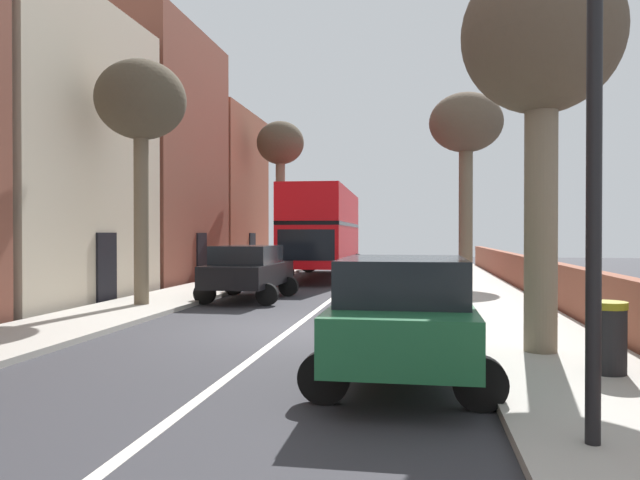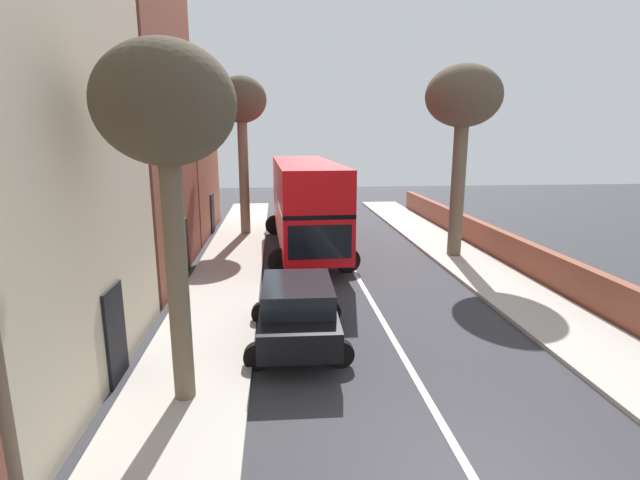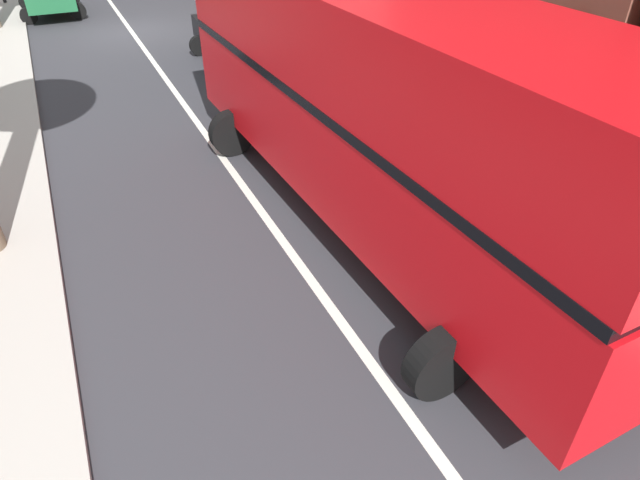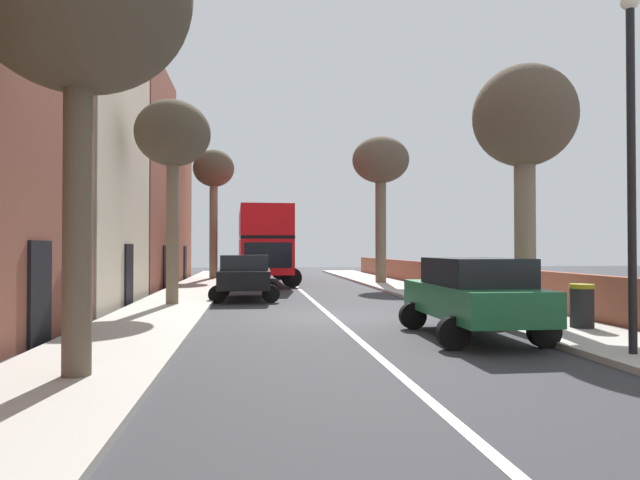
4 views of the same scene
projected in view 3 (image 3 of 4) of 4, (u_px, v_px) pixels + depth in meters
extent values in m
plane|color=#333338|center=(131.00, 31.00, 20.94)|extent=(84.00, 84.00, 0.00)
cube|color=silver|center=(131.00, 31.00, 20.94)|extent=(0.16, 54.00, 0.01)
cube|color=#B2ADA3|center=(252.00, 16.00, 22.62)|extent=(2.60, 60.00, 0.12)
cube|color=black|center=(329.00, 7.00, 19.65)|extent=(0.08, 1.10, 2.10)
cube|color=black|center=(469.00, 74.00, 13.76)|extent=(0.08, 1.10, 2.10)
cube|color=red|center=(373.00, 144.00, 9.32)|extent=(2.86, 11.18, 1.70)
cube|color=black|center=(376.00, 91.00, 8.78)|extent=(2.88, 11.07, 0.16)
cube|color=red|center=(379.00, 38.00, 8.30)|extent=(2.86, 11.18, 1.50)
cube|color=black|center=(253.00, 53.00, 13.28)|extent=(2.20, 0.13, 1.19)
cylinder|color=black|center=(232.00, 133.00, 12.19)|extent=(1.01, 0.33, 1.00)
cylinder|color=black|center=(333.00, 113.00, 13.14)|extent=(1.01, 0.33, 1.00)
cylinder|color=black|center=(441.00, 363.00, 6.72)|extent=(1.01, 0.33, 1.00)
cylinder|color=black|center=(588.00, 299.00, 7.67)|extent=(1.01, 0.33, 1.00)
cylinder|color=black|center=(78.00, 11.00, 22.23)|extent=(0.64, 0.22, 0.64)
cylinder|color=black|center=(29.00, 16.00, 21.60)|extent=(0.64, 0.22, 0.64)
cylinder|color=black|center=(27.00, 2.00, 23.60)|extent=(0.64, 0.22, 0.64)
cube|color=black|center=(237.00, 37.00, 17.33)|extent=(1.92, 4.31, 0.66)
cube|color=black|center=(233.00, 16.00, 17.13)|extent=(1.74, 2.38, 0.56)
cylinder|color=black|center=(280.00, 61.00, 16.95)|extent=(0.64, 0.23, 0.64)
cylinder|color=black|center=(221.00, 69.00, 16.32)|extent=(0.64, 0.23, 0.64)
cylinder|color=black|center=(253.00, 39.00, 18.92)|extent=(0.64, 0.23, 0.64)
cylinder|color=black|center=(199.00, 46.00, 18.28)|extent=(0.64, 0.23, 0.64)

